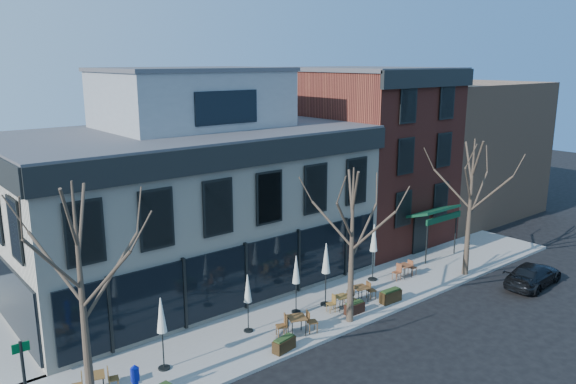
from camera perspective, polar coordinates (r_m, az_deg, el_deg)
ground at (r=27.12m, az=-4.34°, el=-12.15°), size 120.00×120.00×0.00m
sidewalk_front at (r=27.44m, az=3.99°, el=-11.65°), size 33.50×4.70×0.15m
corner_building at (r=29.67m, az=-10.02°, el=-0.39°), size 18.39×10.39×11.10m
red_brick_building at (r=37.33m, az=7.54°, el=3.92°), size 8.20×11.78×11.18m
bg_building at (r=45.74m, az=15.22°, el=4.48°), size 12.00×12.00×10.00m
tree_corner at (r=19.27m, az=-20.14°, el=-10.10°), size 3.93×3.98×7.92m
tree_mid at (r=24.75m, az=6.52°, el=-5.26°), size 3.50×3.55×7.04m
tree_right at (r=31.55m, az=18.02°, el=-1.34°), size 3.72×3.77×7.48m
parked_sedan at (r=32.50m, az=23.62°, el=-7.71°), size 4.31×2.04×1.22m
call_box at (r=20.96m, az=-15.25°, el=-18.09°), size 0.28×0.27×1.37m
cafe_set_0 at (r=21.93m, az=-18.98°, el=-17.74°), size 1.66×0.88×0.85m
cafe_set_2 at (r=24.61m, az=0.91°, el=-13.20°), size 1.90×1.14×0.98m
cafe_set_3 at (r=26.99m, az=5.45°, el=-10.96°), size 1.60×0.73×0.82m
cafe_set_4 at (r=27.94m, az=7.36°, el=-10.05°), size 1.77×0.84×0.91m
cafe_set_5 at (r=31.19m, az=11.76°, el=-7.72°), size 1.67×0.70×0.87m
umbrella_0 at (r=21.96m, az=-12.73°, el=-12.49°), size 0.47×0.47×2.91m
umbrella_1 at (r=24.36m, az=-4.11°, el=-10.06°), size 0.42×0.42×2.61m
umbrella_2 at (r=25.99m, az=0.83°, el=-8.21°), size 0.44×0.44×2.78m
umbrella_3 at (r=26.73m, az=3.89°, el=-7.07°), size 0.50×0.50×3.11m
umbrella_4 at (r=29.99m, az=8.71°, el=-4.94°), size 0.50×0.50×3.10m
planter_1 at (r=23.48m, az=-0.40°, el=-15.19°), size 1.08×0.57×0.57m
planter_2 at (r=26.73m, az=6.77°, el=-11.60°), size 1.01×0.44×0.56m
planter_3 at (r=28.14m, az=10.38°, el=-10.32°), size 1.15×0.51×0.63m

